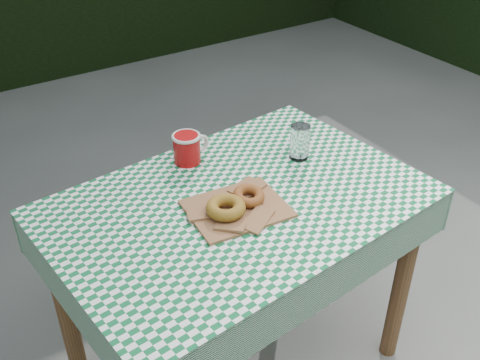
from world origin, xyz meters
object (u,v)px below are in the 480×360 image
(table, at_px, (239,292))
(drinking_glass, at_px, (300,142))
(paper_bag, at_px, (237,208))
(coffee_mug, at_px, (187,149))

(table, xyz_separation_m, drinking_glass, (0.30, 0.10, 0.44))
(table, xyz_separation_m, paper_bag, (-0.03, -0.04, 0.39))
(coffee_mug, relative_size, drinking_glass, 1.51)
(table, height_order, paper_bag, paper_bag)
(table, bearing_deg, drinking_glass, 12.08)
(coffee_mug, height_order, drinking_glass, drinking_glass)
(table, bearing_deg, coffee_mug, 89.08)
(paper_bag, height_order, drinking_glass, drinking_glass)
(table, bearing_deg, paper_bag, -133.66)
(drinking_glass, bearing_deg, coffee_mug, 151.11)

